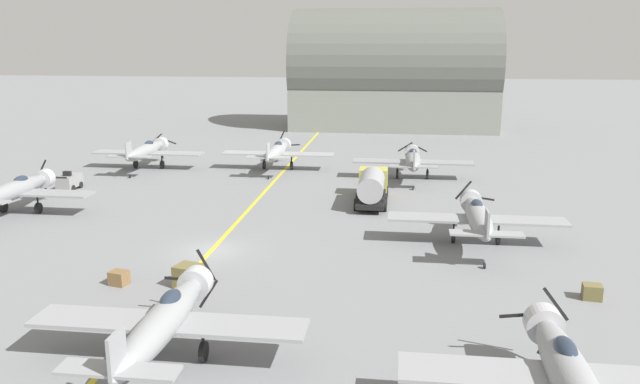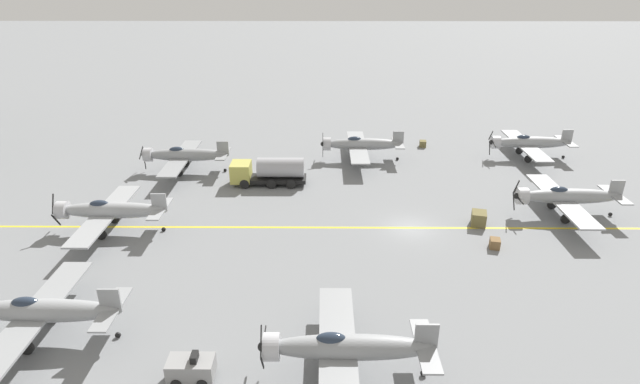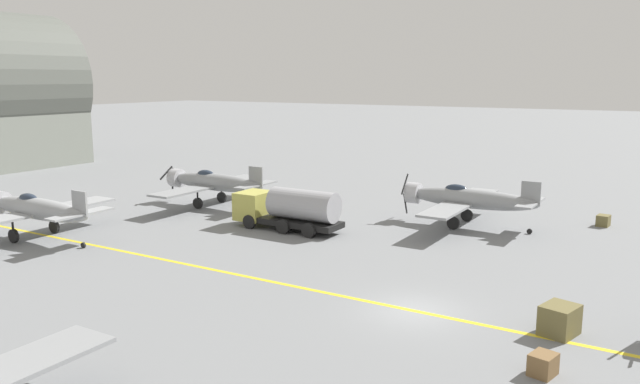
# 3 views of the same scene
# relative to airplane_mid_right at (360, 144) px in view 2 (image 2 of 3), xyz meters

# --- Properties ---
(ground_plane) EXTENTS (400.00, 400.00, 0.00)m
(ground_plane) POSITION_rel_airplane_mid_right_xyz_m (-17.52, -3.43, -2.01)
(ground_plane) COLOR slate
(taxiway_stripe) EXTENTS (0.30, 160.00, 0.01)m
(taxiway_stripe) POSITION_rel_airplane_mid_right_xyz_m (-17.52, -3.43, -2.01)
(taxiway_stripe) COLOR yellow
(taxiway_stripe) RESTS_ON ground
(airplane_mid_right) EXTENTS (12.00, 9.98, 3.65)m
(airplane_mid_right) POSITION_rel_airplane_mid_right_xyz_m (0.00, 0.00, 0.00)
(airplane_mid_right) COLOR gray
(airplane_mid_right) RESTS_ON ground
(airplane_far_left) EXTENTS (12.00, 9.98, 3.65)m
(airplane_far_left) POSITION_rel_airplane_mid_right_xyz_m (-32.30, 21.95, -0.00)
(airplane_far_left) COLOR gray
(airplane_far_left) RESTS_ON ground
(airplane_mid_left) EXTENTS (12.00, 9.98, 3.65)m
(airplane_mid_left) POSITION_rel_airplane_mid_right_xyz_m (-35.43, 3.29, 0.00)
(airplane_mid_left) COLOR gray
(airplane_mid_left) RESTS_ON ground
(airplane_near_right) EXTENTS (12.00, 9.98, 3.65)m
(airplane_near_right) POSITION_rel_airplane_mid_right_xyz_m (0.80, -20.53, -0.00)
(airplane_near_right) COLOR gray
(airplane_near_right) RESTS_ON ground
(airplane_far_center) EXTENTS (12.00, 9.98, 3.65)m
(airplane_far_center) POSITION_rel_airplane_mid_right_xyz_m (-18.28, 23.20, -0.00)
(airplane_far_center) COLOR #989B9D
(airplane_far_center) RESTS_ON ground
(airplane_near_center) EXTENTS (12.00, 9.98, 3.65)m
(airplane_near_center) POSITION_rel_airplane_mid_right_xyz_m (-15.02, -18.03, -0.00)
(airplane_near_center) COLOR gray
(airplane_near_center) RESTS_ON ground
(airplane_far_right) EXTENTS (12.00, 9.98, 3.65)m
(airplane_far_right) POSITION_rel_airplane_mid_right_xyz_m (-3.95, 20.33, 0.00)
(airplane_far_right) COLOR gray
(airplane_far_right) RESTS_ON ground
(fuel_tanker) EXTENTS (2.68, 8.00, 2.98)m
(fuel_tanker) POSITION_rel_airplane_mid_right_xyz_m (-7.55, 10.39, -0.50)
(fuel_tanker) COLOR black
(fuel_tanker) RESTS_ON ground
(tow_tractor) EXTENTS (1.57, 2.60, 1.79)m
(tow_tractor) POSITION_rel_airplane_mid_right_xyz_m (-35.75, 11.86, -1.22)
(tow_tractor) COLOR gray
(tow_tractor) RESTS_ON ground
(supply_crate_by_tanker) EXTENTS (1.07, 0.93, 0.82)m
(supply_crate_by_tanker) POSITION_rel_airplane_mid_right_xyz_m (5.11, -8.57, -1.60)
(supply_crate_by_tanker) COLOR brown
(supply_crate_by_tanker) RESTS_ON ground
(supply_crate_mid_lane) EXTENTS (1.80, 1.61, 1.27)m
(supply_crate_mid_lane) POSITION_rel_airplane_mid_right_xyz_m (-16.87, -9.62, -1.38)
(supply_crate_mid_lane) COLOR brown
(supply_crate_mid_lane) RESTS_ON ground
(supply_crate_outboard) EXTENTS (1.12, 1.00, 0.81)m
(supply_crate_outboard) POSITION_rel_airplane_mid_right_xyz_m (-20.96, -9.83, -1.61)
(supply_crate_outboard) COLOR brown
(supply_crate_outboard) RESTS_ON ground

